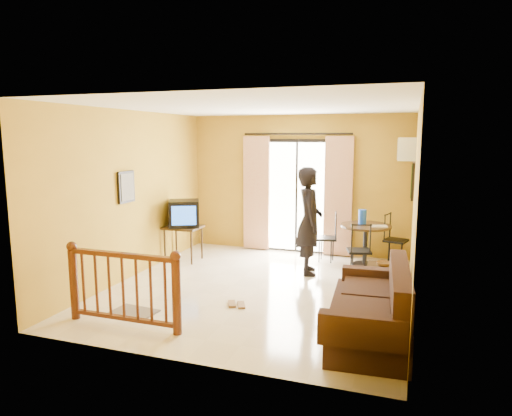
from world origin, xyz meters
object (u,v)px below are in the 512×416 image
(sofa, at_px, (374,312))
(standing_person, at_px, (309,221))
(coffee_table, at_px, (382,277))
(television, at_px, (184,213))
(dining_table, at_px, (366,233))

(sofa, xyz_separation_m, standing_person, (-1.29, 2.37, 0.59))
(coffee_table, bearing_deg, sofa, -89.71)
(coffee_table, xyz_separation_m, standing_person, (-1.28, 0.68, 0.67))
(television, distance_m, sofa, 4.48)
(television, distance_m, dining_table, 3.42)
(television, relative_size, standing_person, 0.39)
(coffee_table, height_order, sofa, sofa)
(coffee_table, xyz_separation_m, sofa, (0.01, -1.68, 0.08))
(dining_table, distance_m, standing_person, 1.24)
(television, distance_m, standing_person, 2.43)
(coffee_table, bearing_deg, television, 168.91)
(dining_table, bearing_deg, television, -167.09)
(standing_person, bearing_deg, television, 71.70)
(dining_table, bearing_deg, sofa, -82.61)
(coffee_table, distance_m, standing_person, 1.60)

